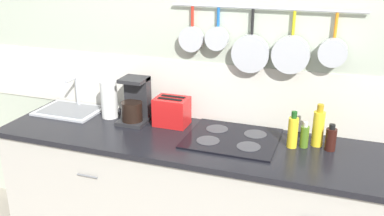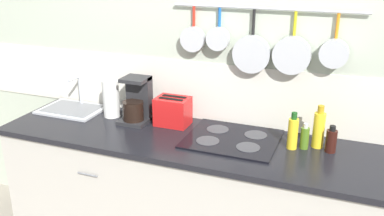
{
  "view_description": "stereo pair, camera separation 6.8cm",
  "coord_description": "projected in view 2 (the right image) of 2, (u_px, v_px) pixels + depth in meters",
  "views": [
    {
      "loc": [
        0.7,
        -2.27,
        2.02
      ],
      "look_at": [
        -0.11,
        0.0,
        1.14
      ],
      "focal_mm": 40.0,
      "sensor_mm": 36.0,
      "label": 1
    },
    {
      "loc": [
        0.77,
        -2.25,
        2.02
      ],
      "look_at": [
        -0.11,
        0.0,
        1.14
      ],
      "focal_mm": 40.0,
      "sensor_mm": 36.0,
      "label": 2
    }
  ],
  "objects": [
    {
      "name": "coffee_maker",
      "position": [
        137.0,
        103.0,
        2.89
      ],
      "size": [
        0.19,
        0.21,
        0.31
      ],
      "color": "#262628",
      "rests_on": "countertop"
    },
    {
      "name": "bottle_olive_oil",
      "position": [
        319.0,
        129.0,
        2.49
      ],
      "size": [
        0.07,
        0.07,
        0.26
      ],
      "color": "yellow",
      "rests_on": "countertop"
    },
    {
      "name": "wall_back",
      "position": [
        228.0,
        72.0,
        2.81
      ],
      "size": [
        7.2,
        0.15,
        2.6
      ],
      "color": "#B2BCA8",
      "rests_on": "ground_plane"
    },
    {
      "name": "bottle_vinegar",
      "position": [
        331.0,
        140.0,
        2.45
      ],
      "size": [
        0.06,
        0.06,
        0.16
      ],
      "color": "#33140F",
      "rests_on": "countertop"
    },
    {
      "name": "paper_towel_roll",
      "position": [
        111.0,
        98.0,
        2.96
      ],
      "size": [
        0.11,
        0.11,
        0.26
      ],
      "color": "white",
      "rests_on": "countertop"
    },
    {
      "name": "countertop",
      "position": [
        209.0,
        144.0,
        2.61
      ],
      "size": [
        2.73,
        0.66,
        0.03
      ],
      "color": "black",
      "rests_on": "cabinet_base"
    },
    {
      "name": "sink_basin",
      "position": [
        73.0,
        107.0,
        3.11
      ],
      "size": [
        0.44,
        0.33,
        0.23
      ],
      "color": "#B7BABF",
      "rests_on": "countertop"
    },
    {
      "name": "cooktop",
      "position": [
        232.0,
        139.0,
        2.62
      ],
      "size": [
        0.55,
        0.48,
        0.01
      ],
      "color": "black",
      "rests_on": "countertop"
    },
    {
      "name": "cabinet_base",
      "position": [
        208.0,
        209.0,
        2.77
      ],
      "size": [
        2.69,
        0.64,
        0.9
      ],
      "color": "#B7B2A8",
      "rests_on": "ground_plane"
    },
    {
      "name": "toaster",
      "position": [
        173.0,
        111.0,
        2.83
      ],
      "size": [
        0.24,
        0.16,
        0.19
      ],
      "color": "red",
      "rests_on": "countertop"
    },
    {
      "name": "bottle_cooking_wine",
      "position": [
        293.0,
        133.0,
        2.48
      ],
      "size": [
        0.06,
        0.06,
        0.22
      ],
      "color": "yellow",
      "rests_on": "countertop"
    },
    {
      "name": "bottle_sesame_oil",
      "position": [
        305.0,
        137.0,
        2.49
      ],
      "size": [
        0.05,
        0.05,
        0.16
      ],
      "color": "#4C721E",
      "rests_on": "countertop"
    }
  ]
}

